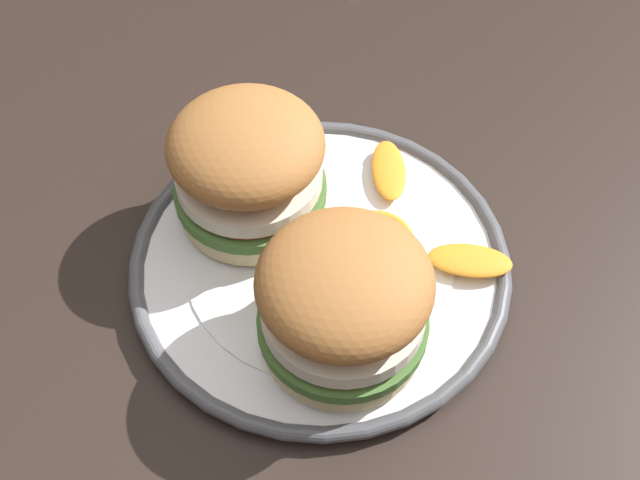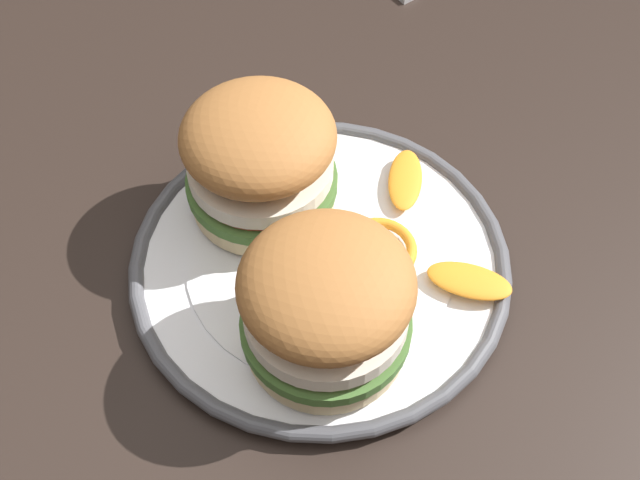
{
  "view_description": "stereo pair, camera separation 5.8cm",
  "coord_description": "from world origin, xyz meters",
  "px_view_note": "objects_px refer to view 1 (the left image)",
  "views": [
    {
      "loc": [
        0.29,
        -0.19,
        1.28
      ],
      "look_at": [
        -0.03,
        -0.04,
        0.79
      ],
      "focal_mm": 45.22,
      "sensor_mm": 36.0,
      "label": 1
    },
    {
      "loc": [
        0.31,
        -0.13,
        1.28
      ],
      "look_at": [
        -0.03,
        -0.04,
        0.79
      ],
      "focal_mm": 45.22,
      "sensor_mm": 36.0,
      "label": 2
    }
  ],
  "objects_px": {
    "dinner_plate": "(320,263)",
    "sandwich_half_left": "(344,301)",
    "sandwich_half_right": "(248,166)",
    "dining_table": "(381,336)"
  },
  "relations": [
    {
      "from": "dinner_plate",
      "to": "sandwich_half_left",
      "type": "xyz_separation_m",
      "value": [
        0.07,
        -0.01,
        0.06
      ]
    },
    {
      "from": "sandwich_half_left",
      "to": "sandwich_half_right",
      "type": "relative_size",
      "value": 0.94
    },
    {
      "from": "dining_table",
      "to": "sandwich_half_right",
      "type": "relative_size",
      "value": 9.3
    },
    {
      "from": "dinner_plate",
      "to": "sandwich_half_right",
      "type": "height_order",
      "value": "sandwich_half_right"
    },
    {
      "from": "sandwich_half_right",
      "to": "dinner_plate",
      "type": "bearing_deg",
      "value": 24.53
    },
    {
      "from": "dining_table",
      "to": "dinner_plate",
      "type": "relative_size",
      "value": 4.38
    },
    {
      "from": "dining_table",
      "to": "sandwich_half_right",
      "type": "height_order",
      "value": "sandwich_half_right"
    },
    {
      "from": "sandwich_half_left",
      "to": "sandwich_half_right",
      "type": "distance_m",
      "value": 0.14
    },
    {
      "from": "dining_table",
      "to": "sandwich_half_left",
      "type": "bearing_deg",
      "value": -54.83
    },
    {
      "from": "dining_table",
      "to": "dinner_plate",
      "type": "bearing_deg",
      "value": -123.92
    }
  ]
}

